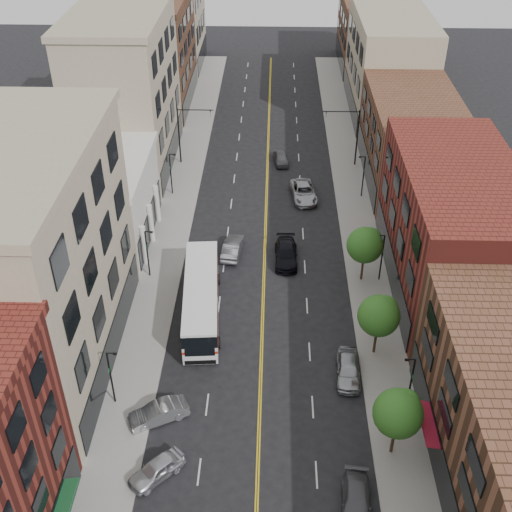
# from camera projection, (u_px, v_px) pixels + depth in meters

# --- Properties ---
(ground) EXTENTS (220.00, 220.00, 0.00)m
(ground) POSITION_uv_depth(u_px,v_px,m) (257.00, 499.00, 41.99)
(ground) COLOR black
(ground) RESTS_ON ground
(sidewalk_left) EXTENTS (4.00, 110.00, 0.15)m
(sidewalk_left) POSITION_uv_depth(u_px,v_px,m) (175.00, 216.00, 70.79)
(sidewalk_left) COLOR gray
(sidewalk_left) RESTS_ON ground
(sidewalk_right) EXTENTS (4.00, 110.00, 0.15)m
(sidewalk_right) POSITION_uv_depth(u_px,v_px,m) (357.00, 219.00, 70.31)
(sidewalk_right) COLOR gray
(sidewalk_right) RESTS_ON ground
(bldg_l_tanoffice) EXTENTS (10.00, 22.00, 18.00)m
(bldg_l_tanoffice) POSITION_uv_depth(u_px,v_px,m) (34.00, 267.00, 47.84)
(bldg_l_tanoffice) COLOR gray
(bldg_l_tanoffice) RESTS_ON ground
(bldg_l_white) EXTENTS (10.00, 14.00, 8.00)m
(bldg_l_white) POSITION_uv_depth(u_px,v_px,m) (99.00, 203.00, 65.43)
(bldg_l_white) COLOR silver
(bldg_l_white) RESTS_ON ground
(bldg_l_far_a) EXTENTS (10.00, 20.00, 18.00)m
(bldg_l_far_a) POSITION_uv_depth(u_px,v_px,m) (126.00, 94.00, 76.45)
(bldg_l_far_a) COLOR gray
(bldg_l_far_a) RESTS_ON ground
(bldg_l_far_b) EXTENTS (10.00, 20.00, 15.00)m
(bldg_l_far_b) POSITION_uv_depth(u_px,v_px,m) (154.00, 54.00, 93.67)
(bldg_l_far_b) COLOR brown
(bldg_l_far_b) RESTS_ON ground
(bldg_l_far_c) EXTENTS (10.00, 16.00, 20.00)m
(bldg_l_far_c) POSITION_uv_depth(u_px,v_px,m) (170.00, 5.00, 106.94)
(bldg_l_far_c) COLOR gray
(bldg_l_far_c) RESTS_ON ground
(bldg_r_mid) EXTENTS (10.00, 22.00, 12.00)m
(bldg_r_mid) POSITION_uv_depth(u_px,v_px,m) (453.00, 229.00, 57.74)
(bldg_r_mid) COLOR maroon
(bldg_r_mid) RESTS_ON ground
(bldg_r_far_a) EXTENTS (10.00, 20.00, 10.00)m
(bldg_r_far_a) POSITION_uv_depth(u_px,v_px,m) (412.00, 140.00, 75.49)
(bldg_r_far_a) COLOR brown
(bldg_r_far_a) RESTS_ON ground
(bldg_r_far_b) EXTENTS (10.00, 22.00, 14.00)m
(bldg_r_far_b) POSITION_uv_depth(u_px,v_px,m) (389.00, 64.00, 91.50)
(bldg_r_far_b) COLOR gray
(bldg_r_far_b) RESTS_ON ground
(bldg_r_far_c) EXTENTS (10.00, 18.00, 11.00)m
(bldg_r_far_c) POSITION_uv_depth(u_px,v_px,m) (371.00, 34.00, 108.72)
(bldg_r_far_c) COLOR brown
(bldg_r_far_c) RESTS_ON ground
(tree_r_1) EXTENTS (3.40, 3.40, 5.59)m
(tree_r_1) POSITION_uv_depth(u_px,v_px,m) (399.00, 412.00, 42.71)
(tree_r_1) COLOR black
(tree_r_1) RESTS_ON sidewalk_right
(tree_r_2) EXTENTS (3.40, 3.40, 5.59)m
(tree_r_2) POSITION_uv_depth(u_px,v_px,m) (380.00, 314.00, 50.89)
(tree_r_2) COLOR black
(tree_r_2) RESTS_ON sidewalk_right
(tree_r_3) EXTENTS (3.40, 3.40, 5.59)m
(tree_r_3) POSITION_uv_depth(u_px,v_px,m) (366.00, 244.00, 59.06)
(tree_r_3) COLOR black
(tree_r_3) RESTS_ON sidewalk_right
(lamp_l_1) EXTENTS (0.81, 0.55, 5.05)m
(lamp_l_1) POSITION_uv_depth(u_px,v_px,m) (111.00, 375.00, 47.08)
(lamp_l_1) COLOR black
(lamp_l_1) RESTS_ON sidewalk_left
(lamp_l_2) EXTENTS (0.81, 0.55, 5.05)m
(lamp_l_2) POSITION_uv_depth(u_px,v_px,m) (148.00, 251.00, 60.16)
(lamp_l_2) COLOR black
(lamp_l_2) RESTS_ON sidewalk_left
(lamp_l_3) EXTENTS (0.81, 0.55, 5.05)m
(lamp_l_3) POSITION_uv_depth(u_px,v_px,m) (171.00, 172.00, 73.24)
(lamp_l_3) COLOR black
(lamp_l_3) RESTS_ON sidewalk_left
(lamp_r_1) EXTENTS (0.81, 0.55, 5.05)m
(lamp_r_1) POSITION_uv_depth(u_px,v_px,m) (410.00, 381.00, 46.55)
(lamp_r_1) COLOR black
(lamp_r_1) RESTS_ON sidewalk_right
(lamp_r_2) EXTENTS (0.81, 0.55, 5.05)m
(lamp_r_2) POSITION_uv_depth(u_px,v_px,m) (382.00, 255.00, 59.63)
(lamp_r_2) COLOR black
(lamp_r_2) RESTS_ON sidewalk_right
(lamp_r_3) EXTENTS (0.81, 0.55, 5.05)m
(lamp_r_3) POSITION_uv_depth(u_px,v_px,m) (363.00, 174.00, 72.71)
(lamp_r_3) COLOR black
(lamp_r_3) RESTS_ON sidewalk_right
(signal_mast_left) EXTENTS (4.49, 0.18, 7.20)m
(signal_mast_left) POSITION_uv_depth(u_px,v_px,m) (185.00, 129.00, 78.80)
(signal_mast_left) COLOR black
(signal_mast_left) RESTS_ON sidewalk_left
(signal_mast_right) EXTENTS (4.49, 0.18, 7.20)m
(signal_mast_right) POSITION_uv_depth(u_px,v_px,m) (352.00, 131.00, 78.31)
(signal_mast_right) COLOR black
(signal_mast_right) RESTS_ON sidewalk_right
(city_bus) EXTENTS (3.97, 13.39, 3.40)m
(city_bus) POSITION_uv_depth(u_px,v_px,m) (201.00, 297.00, 56.14)
(city_bus) COLOR white
(city_bus) RESTS_ON ground
(car_angle_a) EXTENTS (4.06, 4.03, 1.39)m
(car_angle_a) POSITION_uv_depth(u_px,v_px,m) (157.00, 469.00, 43.05)
(car_angle_a) COLOR silver
(car_angle_a) RESTS_ON ground
(car_angle_b) EXTENTS (4.63, 3.32, 1.45)m
(car_angle_b) POSITION_uv_depth(u_px,v_px,m) (159.00, 413.00, 47.02)
(car_angle_b) COLOR #A6A9AE
(car_angle_b) RESTS_ON ground
(car_parked_mid) EXTENTS (2.33, 4.83, 1.35)m
(car_parked_mid) POSITION_uv_depth(u_px,v_px,m) (356.00, 502.00, 41.05)
(car_parked_mid) COLOR #4C4B50
(car_parked_mid) RESTS_ON ground
(car_parked_far) EXTENTS (2.16, 4.79, 1.60)m
(car_parked_far) POSITION_uv_depth(u_px,v_px,m) (348.00, 369.00, 50.57)
(car_parked_far) COLOR #9B9EA2
(car_parked_far) RESTS_ON ground
(car_lane_behind) EXTENTS (2.24, 5.02, 1.60)m
(car_lane_behind) POSITION_uv_depth(u_px,v_px,m) (233.00, 247.00, 64.49)
(car_lane_behind) COLOR #45454A
(car_lane_behind) RESTS_ON ground
(car_lane_a) EXTENTS (2.27, 5.47, 1.58)m
(car_lane_a) POSITION_uv_depth(u_px,v_px,m) (286.00, 254.00, 63.57)
(car_lane_a) COLOR black
(car_lane_a) RESTS_ON ground
(car_lane_b) EXTENTS (3.44, 6.16, 1.63)m
(car_lane_b) POSITION_uv_depth(u_px,v_px,m) (304.00, 192.00, 73.75)
(car_lane_b) COLOR #A2A5A9
(car_lane_b) RESTS_ON ground
(car_lane_c) EXTENTS (2.17, 4.26, 1.39)m
(car_lane_c) POSITION_uv_depth(u_px,v_px,m) (281.00, 158.00, 81.06)
(car_lane_c) COLOR #4A4A4F
(car_lane_c) RESTS_ON ground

